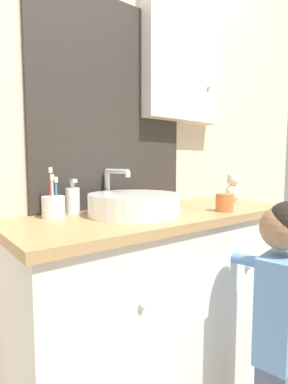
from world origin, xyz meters
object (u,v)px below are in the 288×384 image
Objects in this scene: soap_dispenser at (73,200)px; teddy_bear at (233,188)px; sink_basin at (134,203)px; toothbrush_holder at (54,206)px; drinking_cup at (224,203)px; child_figure at (279,308)px.

soap_dispenser is 0.90m from teddy_bear.
sink_basin is 2.15× the size of toothbrush_holder.
sink_basin is 5.36× the size of drinking_cup.
toothbrush_holder is 0.11m from soap_dispenser.
toothbrush_holder is at bearing 154.95° from drinking_cup.
soap_dispenser is (-0.19, 0.18, 0.01)m from sink_basin.
sink_basin is 2.67× the size of teddy_bear.
drinking_cup is at bearing -25.05° from toothbrush_holder.
soap_dispenser reaches higher than drinking_cup.
toothbrush_holder is 0.21× the size of child_figure.
soap_dispenser is at bearing 136.78° from sink_basin.
drinking_cup is (0.06, 0.30, 0.36)m from child_figure.
child_figure is at bearing -45.17° from toothbrush_holder.
drinking_cup is (0.67, -0.31, -0.01)m from toothbrush_holder.
child_figure is at bearing -127.69° from teddy_bear.
child_figure is (0.61, -0.61, -0.36)m from toothbrush_holder.
teddy_bear is (0.37, 0.48, 0.39)m from child_figure.
toothbrush_holder is 0.73m from drinking_cup.
toothbrush_holder reaches higher than soap_dispenser.
toothbrush_holder is at bearing 172.61° from teddy_bear.
teddy_bear is (0.98, -0.13, 0.03)m from toothbrush_holder.
child_figure is 0.47m from drinking_cup.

